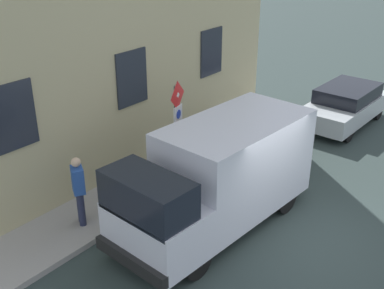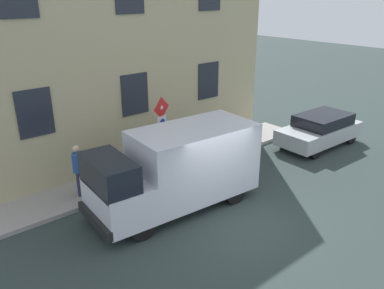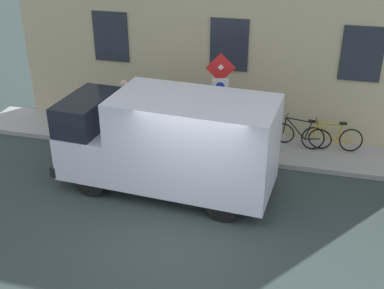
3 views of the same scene
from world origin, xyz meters
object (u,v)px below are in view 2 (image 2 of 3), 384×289
object	(u,v)px
parked_hatchback	(320,129)
litter_bin	(154,164)
delivery_van	(178,168)
pedestrian	(78,169)
sign_post_stacked	(162,129)
bicycle_black	(192,143)
bicycle_orange	(207,138)

from	to	relation	value
parked_hatchback	litter_bin	distance (m)	7.67
delivery_van	pedestrian	world-z (taller)	delivery_van
parked_hatchback	delivery_van	bearing A→B (deg)	2.68
sign_post_stacked	bicycle_black	distance (m)	2.78
bicycle_black	pedestrian	distance (m)	5.19
bicycle_black	pedestrian	size ratio (longest dim) A/B	1.00
litter_bin	bicycle_orange	bearing A→B (deg)	-75.58
bicycle_orange	bicycle_black	bearing A→B (deg)	-8.10
bicycle_black	litter_bin	xyz separation A→B (m)	(-0.86, 2.48, 0.08)
sign_post_stacked	bicycle_black	xyz separation A→B (m)	(1.00, -2.20, -1.37)
parked_hatchback	bicycle_orange	xyz separation A→B (m)	(2.76, 4.11, -0.22)
sign_post_stacked	parked_hatchback	world-z (taller)	sign_post_stacked
pedestrian	parked_hatchback	bearing A→B (deg)	18.68
sign_post_stacked	litter_bin	world-z (taller)	sign_post_stacked
bicycle_black	pedestrian	xyz separation A→B (m)	(-0.48, 5.13, 0.56)
parked_hatchback	bicycle_orange	bearing A→B (deg)	-32.31
parked_hatchback	pedestrian	distance (m)	10.35
delivery_van	bicycle_black	xyz separation A→B (m)	(2.91, -3.02, -0.82)
delivery_van	bicycle_orange	world-z (taller)	delivery_van
bicycle_orange	litter_bin	xyz separation A→B (m)	(-0.85, 3.32, 0.08)
delivery_van	pedestrian	distance (m)	3.23
delivery_van	bicycle_orange	distance (m)	4.91
parked_hatchback	litter_bin	bearing A→B (deg)	-12.79
litter_bin	delivery_van	bearing A→B (deg)	165.29
delivery_van	bicycle_orange	size ratio (longest dim) A/B	3.18
delivery_van	parked_hatchback	bearing A→B (deg)	-174.91
delivery_van	litter_bin	size ratio (longest dim) A/B	6.06
bicycle_orange	pedestrian	bearing A→B (deg)	-3.38
parked_hatchback	pedestrian	bearing A→B (deg)	-11.15
parked_hatchback	pedestrian	xyz separation A→B (m)	(2.28, 10.09, 0.34)
bicycle_orange	bicycle_black	size ratio (longest dim) A/B	1.00
sign_post_stacked	delivery_van	world-z (taller)	sign_post_stacked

